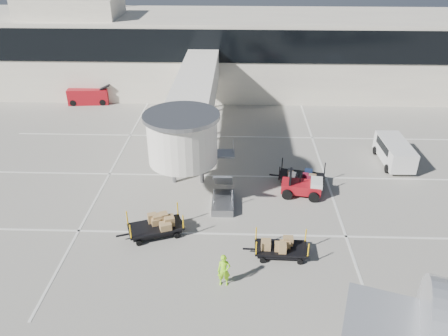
{
  "coord_description": "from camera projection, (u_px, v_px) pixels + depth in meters",
  "views": [
    {
      "loc": [
        -0.5,
        -18.94,
        15.9
      ],
      "look_at": [
        -1.39,
        6.56,
        2.0
      ],
      "focal_mm": 35.0,
      "sensor_mm": 36.0,
      "label": 1
    }
  ],
  "objects": [
    {
      "name": "box_cart_near",
      "position": [
        280.0,
        248.0,
        24.05
      ],
      "size": [
        3.57,
        1.51,
        1.39
      ],
      "rotation": [
        0.0,
        0.0,
        -0.02
      ],
      "color": "black",
      "rests_on": "ground"
    },
    {
      "name": "suitcase_cart",
      "position": [
        302.0,
        177.0,
        30.96
      ],
      "size": [
        3.98,
        2.21,
        1.53
      ],
      "rotation": [
        0.0,
        0.0,
        -0.21
      ],
      "color": "black",
      "rests_on": "ground"
    },
    {
      "name": "ground_worker",
      "position": [
        224.0,
        270.0,
        21.88
      ],
      "size": [
        0.67,
        0.45,
        1.82
      ],
      "primitive_type": "imported",
      "rotation": [
        0.0,
        0.0,
        0.02
      ],
      "color": "#89E017",
      "rests_on": "ground"
    },
    {
      "name": "box_cart_far",
      "position": [
        157.0,
        226.0,
        25.7
      ],
      "size": [
        3.94,
        2.58,
        1.53
      ],
      "rotation": [
        0.0,
        0.0,
        0.35
      ],
      "color": "black",
      "rests_on": "ground"
    },
    {
      "name": "minivan",
      "position": [
        394.0,
        150.0,
        33.56
      ],
      "size": [
        2.13,
        4.68,
        1.76
      ],
      "rotation": [
        0.0,
        0.0,
        0.02
      ],
      "color": "silver",
      "rests_on": "ground"
    },
    {
      "name": "ground",
      "position": [
        245.0,
        256.0,
        24.22
      ],
      "size": [
        140.0,
        140.0,
        0.0
      ],
      "primitive_type": "plane",
      "color": "#9D988C",
      "rests_on": "ground"
    },
    {
      "name": "terminal",
      "position": [
        241.0,
        51.0,
        48.54
      ],
      "size": [
        64.0,
        12.11,
        15.2
      ],
      "color": "beige",
      "rests_on": "ground"
    },
    {
      "name": "baggage_tug",
      "position": [
        302.0,
        187.0,
        29.55
      ],
      "size": [
        2.86,
        2.08,
        1.76
      ],
      "rotation": [
        0.0,
        0.0,
        -0.16
      ],
      "color": "maroon",
      "rests_on": "ground"
    },
    {
      "name": "belt_loader",
      "position": [
        89.0,
        96.0,
        45.39
      ],
      "size": [
        4.5,
        2.09,
        2.11
      ],
      "rotation": [
        0.0,
        0.0,
        0.09
      ],
      "color": "maroon",
      "rests_on": "ground"
    },
    {
      "name": "jet_bridge",
      "position": [
        193.0,
        105.0,
        33.05
      ],
      "size": [
        5.7,
        20.4,
        6.03
      ],
      "color": "white",
      "rests_on": "ground"
    },
    {
      "name": "lane_markings",
      "position": [
        235.0,
        174.0,
        32.42
      ],
      "size": [
        40.0,
        30.0,
        0.02
      ],
      "color": "silver",
      "rests_on": "ground"
    }
  ]
}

